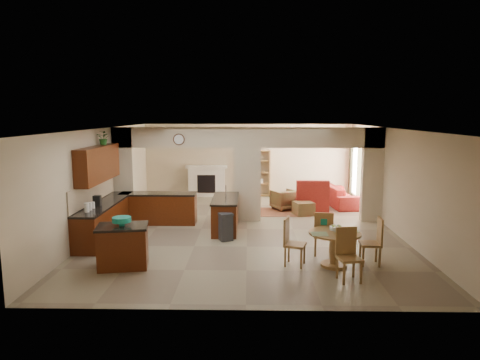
{
  "coord_description": "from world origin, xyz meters",
  "views": [
    {
      "loc": [
        0.04,
        -11.6,
        3.19
      ],
      "look_at": [
        -0.2,
        0.3,
        1.34
      ],
      "focal_mm": 32.0,
      "sensor_mm": 36.0,
      "label": 1
    }
  ],
  "objects_px": {
    "kitchen_island": "(123,246)",
    "armchair": "(284,200)",
    "dining_table": "(335,244)",
    "sofa": "(341,195)"
  },
  "relations": [
    {
      "from": "dining_table",
      "to": "armchair",
      "type": "distance_m",
      "value": 5.44
    },
    {
      "from": "kitchen_island",
      "to": "armchair",
      "type": "height_order",
      "value": "kitchen_island"
    },
    {
      "from": "kitchen_island",
      "to": "armchair",
      "type": "bearing_deg",
      "value": 45.72
    },
    {
      "from": "kitchen_island",
      "to": "dining_table",
      "type": "height_order",
      "value": "kitchen_island"
    },
    {
      "from": "dining_table",
      "to": "kitchen_island",
      "type": "bearing_deg",
      "value": -178.32
    },
    {
      "from": "kitchen_island",
      "to": "sofa",
      "type": "xyz_separation_m",
      "value": [
        5.88,
        6.37,
        -0.1
      ]
    },
    {
      "from": "kitchen_island",
      "to": "sofa",
      "type": "height_order",
      "value": "kitchen_island"
    },
    {
      "from": "sofa",
      "to": "armchair",
      "type": "distance_m",
      "value": 2.24
    },
    {
      "from": "dining_table",
      "to": "armchair",
      "type": "relative_size",
      "value": 1.48
    },
    {
      "from": "dining_table",
      "to": "sofa",
      "type": "relative_size",
      "value": 0.45
    }
  ]
}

